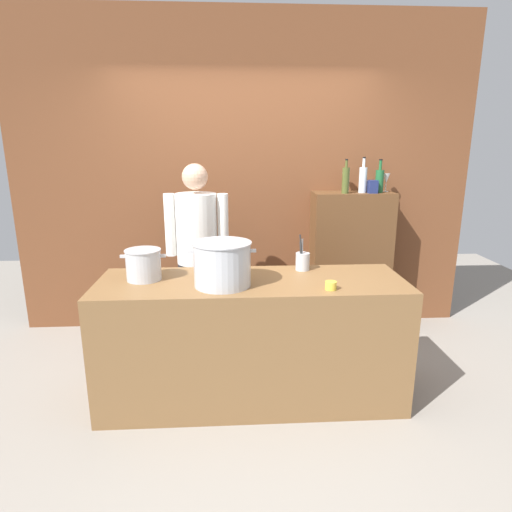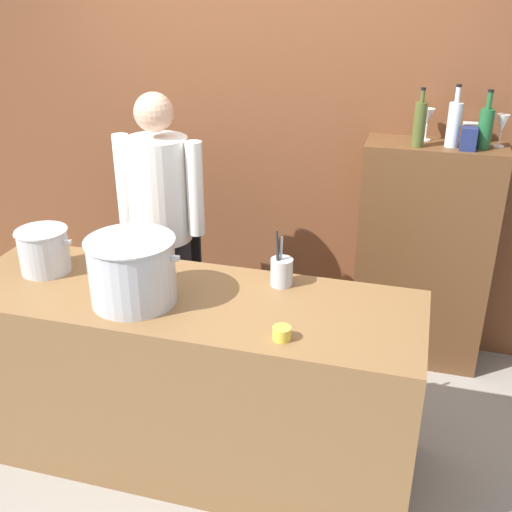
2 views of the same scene
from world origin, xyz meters
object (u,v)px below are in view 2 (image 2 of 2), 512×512
chef (161,217)px  wine_bottle_olive (420,124)px  stockpot_large (132,271)px  wine_bottle_clear (454,123)px  wine_glass_tall (502,125)px  spice_tin_silver (470,133)px  spice_tin_navy (468,139)px  stockpot_small (44,250)px  wine_glass_short (428,117)px  wine_bottle_green (485,127)px  butter_jar (282,333)px  utensil_crock (281,271)px

chef → wine_bottle_olive: 1.50m
stockpot_large → wine_bottle_clear: wine_bottle_clear is taller
chef → wine_glass_tall: (1.76, 0.51, 0.52)m
spice_tin_silver → wine_bottle_clear: bearing=-126.4°
wine_glass_tall → spice_tin_navy: bearing=-145.0°
chef → spice_tin_silver: bearing=-155.9°
chef → wine_bottle_clear: wine_bottle_clear is taller
stockpot_small → wine_glass_short: bearing=35.1°
wine_glass_tall → wine_glass_short: bearing=175.3°
wine_bottle_green → spice_tin_navy: bearing=-144.9°
chef → butter_jar: size_ratio=22.13×
wine_glass_tall → spice_tin_silver: bearing=156.1°
wine_bottle_green → wine_glass_tall: 0.11m
chef → spice_tin_navy: chef is taller
stockpot_large → wine_bottle_clear: (1.29, 1.26, 0.44)m
wine_glass_short → wine_glass_tall: 0.39m
wine_glass_tall → wine_bottle_green: bearing=-145.2°
chef → wine_bottle_green: 1.81m
wine_bottle_olive → wine_glass_tall: (0.42, 0.11, -0.01)m
stockpot_large → wine_bottle_clear: bearing=44.1°
stockpot_large → wine_glass_tall: 2.08m
stockpot_large → spice_tin_navy: (1.38, 1.21, 0.38)m
wine_bottle_green → spice_tin_navy: 0.11m
stockpot_large → spice_tin_silver: size_ratio=4.37×
utensil_crock → spice_tin_silver: size_ratio=2.66×
wine_bottle_green → wine_bottle_clear: bearing=-177.9°
wine_bottle_green → spice_tin_silver: wine_bottle_green is taller
utensil_crock → wine_bottle_green: (0.87, 0.94, 0.51)m
wine_bottle_clear → wine_glass_tall: size_ratio=1.89×
wine_glass_short → spice_tin_navy: size_ratio=1.48×
wine_bottle_clear → spice_tin_navy: 0.12m
chef → stockpot_large: (0.22, -0.81, 0.08)m
wine_glass_short → wine_glass_tall: size_ratio=1.02×
utensil_crock → wine_glass_short: 1.29m
spice_tin_navy → butter_jar: bearing=-116.8°
stockpot_large → butter_jar: 0.72m
stockpot_small → stockpot_large: bearing=-16.1°
wine_glass_tall → wine_bottle_clear: bearing=-164.9°
stockpot_large → wine_glass_tall: bearing=40.6°
spice_tin_silver → wine_glass_short: bearing=-171.7°
wine_bottle_olive → spice_tin_navy: (0.26, -0.00, -0.06)m
spice_tin_navy → stockpot_small: bearing=-151.4°
chef → utensil_crock: bearing=153.5°
stockpot_small → wine_bottle_olive: wine_bottle_olive is taller
wine_bottle_green → wine_glass_short: 0.31m
chef → butter_jar: 1.32m
stockpot_large → wine_glass_short: size_ratio=2.54×
stockpot_small → wine_bottle_green: (2.00, 1.10, 0.47)m
utensil_crock → butter_jar: (0.11, -0.45, -0.04)m
wine_bottle_olive → spice_tin_silver: size_ratio=3.04×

